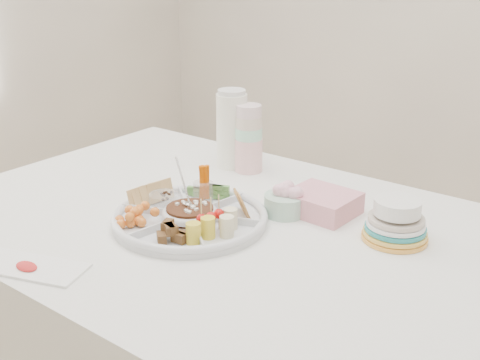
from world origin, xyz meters
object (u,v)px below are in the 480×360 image
Objects in this scene: party_tray at (190,216)px; plate_stack at (396,220)px; thermos at (232,128)px; dining_table at (224,346)px.

party_tray is 0.50m from plate_stack.
thermos is 1.61× the size of plate_stack.
plate_stack is at bearing 22.89° from dining_table.
party_tray reaches higher than dining_table.
thermos is 0.65m from plate_stack.
plate_stack reaches higher than dining_table.
thermos is (-0.18, 0.40, 0.10)m from party_tray.
party_tray is at bearing -129.51° from dining_table.
dining_table is 0.65m from thermos.
plate_stack reaches higher than party_tray.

